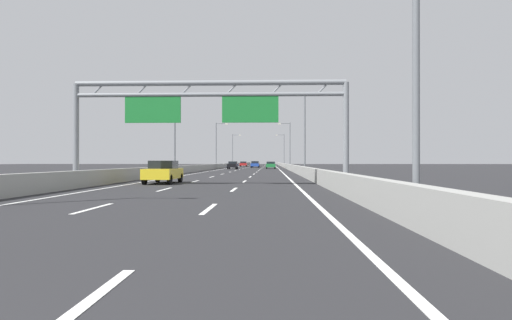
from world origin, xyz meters
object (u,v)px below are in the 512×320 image
object	(u,v)px
sign_gantry	(208,106)
blue_car	(255,164)
orange_car	(256,164)
yellow_car	(163,172)
streetlamp_right_mid	(303,128)
streetlamp_right_far	(289,142)
streetlamp_right_near	(407,19)
black_car	(233,165)
streetlamp_left_mid	(177,128)
green_car	(271,165)
streetlamp_left_distant	(233,148)
streetlamp_right_distant	(283,148)
red_car	(243,164)
streetlamp_left_far	(217,142)

from	to	relation	value
sign_gantry	blue_car	size ratio (longest dim) A/B	3.61
orange_car	yellow_car	world-z (taller)	yellow_car
streetlamp_right_mid	blue_car	world-z (taller)	streetlamp_right_mid
streetlamp_right_far	orange_car	world-z (taller)	streetlamp_right_far
streetlamp_right_far	streetlamp_right_near	bearing A→B (deg)	-90.00
black_car	streetlamp_left_mid	bearing A→B (deg)	-97.46
green_car	streetlamp_left_distant	bearing A→B (deg)	104.36
yellow_car	black_car	world-z (taller)	yellow_car
sign_gantry	streetlamp_right_distant	distance (m)	103.02
streetlamp_right_distant	blue_car	size ratio (longest dim) A/B	2.05
streetlamp_right_mid	yellow_car	xyz separation A→B (m)	(-10.88, -22.55, -4.64)
sign_gantry	streetlamp_left_distant	xyz separation A→B (m)	(-7.35, 102.74, 0.57)
sign_gantry	red_car	xyz separation A→B (m)	(-3.65, 92.42, -4.10)
sign_gantry	blue_car	distance (m)	73.87
blue_car	orange_car	bearing A→B (deg)	91.06
sign_gantry	streetlamp_left_far	bearing A→B (deg)	96.57
green_car	blue_car	world-z (taller)	blue_car
green_car	blue_car	bearing A→B (deg)	103.88
streetlamp_right_distant	streetlamp_right_mid	bearing A→B (deg)	-90.00
streetlamp_left_distant	orange_car	distance (m)	18.37
streetlamp_right_distant	red_car	xyz separation A→B (m)	(-11.23, -10.32, -4.67)
streetlamp_left_far	yellow_car	distance (m)	61.75
streetlamp_right_mid	sign_gantry	bearing A→B (deg)	-106.90
streetlamp_right_far	yellow_car	distance (m)	62.57
sign_gantry	yellow_car	distance (m)	5.76
streetlamp_right_far	streetlamp_right_distant	xyz separation A→B (m)	(0.00, 38.90, 0.00)
streetlamp_right_mid	streetlamp_right_near	bearing A→B (deg)	-90.00
streetlamp_left_distant	streetlamp_right_distant	size ratio (longest dim) A/B	1.00
streetlamp_left_far	yellow_car	xyz separation A→B (m)	(4.05, -61.45, -4.64)
streetlamp_left_distant	sign_gantry	bearing A→B (deg)	-85.91
green_car	black_car	world-z (taller)	black_car
blue_car	streetlamp_left_far	bearing A→B (deg)	-127.30
red_car	orange_car	distance (m)	6.89
streetlamp_right_near	streetlamp_left_distant	distance (m)	117.64
streetlamp_left_mid	red_car	distance (m)	67.73
green_car	red_car	bearing A→B (deg)	102.64
green_car	red_car	distance (m)	34.15
sign_gantry	streetlamp_left_mid	xyz separation A→B (m)	(-7.35, 24.95, 0.57)
yellow_car	black_car	bearing A→B (deg)	90.06
red_car	streetlamp_right_far	bearing A→B (deg)	-68.55
streetlamp_right_near	yellow_car	distance (m)	20.18
streetlamp_right_mid	streetlamp_left_far	bearing A→B (deg)	111.00
streetlamp_right_distant	yellow_car	distance (m)	101.04
streetlamp_right_near	streetlamp_right_far	xyz separation A→B (m)	(0.00, 77.79, 0.00)
streetlamp_left_distant	red_car	distance (m)	11.92
streetlamp_right_mid	orange_car	xyz separation A→B (m)	(-7.61, 61.61, -4.68)
streetlamp_left_mid	orange_car	bearing A→B (deg)	83.23
streetlamp_right_near	orange_car	distance (m)	100.90
green_car	orange_car	distance (m)	27.73
streetlamp_left_far	streetlamp_right_distant	xyz separation A→B (m)	(14.93, 38.90, 0.00)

